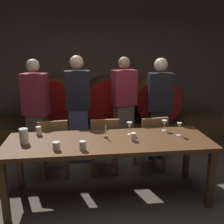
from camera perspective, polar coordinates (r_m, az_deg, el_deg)
name	(u,v)px	position (r m, az deg, el deg)	size (l,w,h in m)	color
ground_plane	(126,209)	(3.25, 3.11, -20.72)	(7.36, 7.36, 0.00)	#4C443A
back_wall	(103,66)	(5.63, -2.00, 10.11)	(5.66, 0.24, 2.87)	brown
barrel_shelf	(106,129)	(5.34, -1.37, -3.77)	(5.10, 0.90, 0.38)	brown
wine_barrel_left	(55,100)	(5.18, -12.52, 2.52)	(0.89, 0.90, 0.89)	brown
wine_barrel_center	(106,99)	(5.18, -1.26, 2.86)	(0.89, 0.90, 0.89)	#513319
wine_barrel_right	(153,98)	(5.36, 9.16, 3.08)	(0.89, 0.90, 0.89)	brown
dining_table	(109,146)	(3.14, -0.74, -7.48)	(2.47, 0.82, 0.77)	#4C2D16
chair_left	(54,145)	(3.79, -12.76, -7.24)	(0.44, 0.44, 0.88)	brown
chair_center	(104,143)	(3.79, -1.73, -6.91)	(0.40, 0.40, 0.88)	brown
chair_right	(151,141)	(3.90, 8.72, -6.44)	(0.45, 0.45, 0.88)	brown
guest_far_left	(36,111)	(4.25, -16.43, 0.15)	(0.43, 0.33, 1.68)	brown
guest_center_left	(78,109)	(4.10, -7.51, 0.58)	(0.38, 0.25, 1.73)	#33384C
guest_center_right	(124,108)	(4.29, 2.61, 1.00)	(0.43, 0.33, 1.70)	brown
guest_far_right	(159,108)	(4.30, 10.36, 0.78)	(0.40, 0.27, 1.69)	black
candle_center	(106,134)	(3.18, -1.42, -4.91)	(0.05, 0.05, 0.18)	olive
pitcher	(24,136)	(3.17, -18.98, -5.03)	(0.10, 0.10, 0.18)	white
wine_glass_left	(129,126)	(3.28, 3.90, -3.01)	(0.07, 0.07, 0.16)	white
wine_glass_center	(164,123)	(3.49, 11.52, -2.40)	(0.08, 0.08, 0.14)	white
wine_glass_right	(179,126)	(3.34, 14.69, -3.06)	(0.06, 0.06, 0.17)	silver
cup_far_left	(39,131)	(3.40, -15.96, -4.03)	(0.07, 0.07, 0.11)	beige
cup_center_left	(56,146)	(2.89, -12.25, -7.37)	(0.08, 0.08, 0.09)	silver
cup_center_right	(83,146)	(2.84, -6.52, -7.41)	(0.07, 0.07, 0.10)	silver
cup_far_right	(133,137)	(3.10, 4.76, -5.48)	(0.06, 0.06, 0.09)	white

